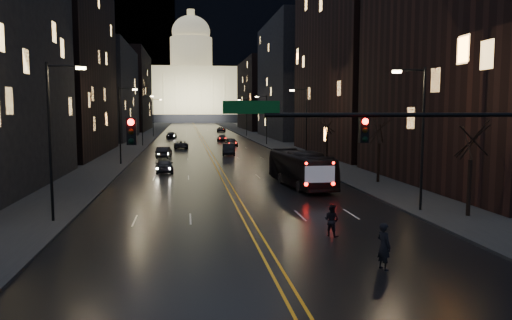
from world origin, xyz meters
name	(u,v)px	position (x,y,z in m)	size (l,w,h in m)	color
ground	(276,271)	(0.00, 0.00, 0.00)	(900.00, 900.00, 0.00)	black
road	(198,131)	(0.00, 130.00, 0.01)	(20.00, 320.00, 0.02)	black
sidewalk_left	(150,131)	(-14.00, 130.00, 0.08)	(8.00, 320.00, 0.16)	black
sidewalk_right	(244,131)	(14.00, 130.00, 0.08)	(8.00, 320.00, 0.16)	black
center_line	(198,131)	(0.00, 130.00, 0.03)	(0.62, 320.00, 0.01)	orange
building_left_mid	(57,54)	(-21.00, 54.00, 14.00)	(12.00, 30.00, 28.00)	black
building_left_far	(103,93)	(-21.00, 92.00, 10.00)	(12.00, 34.00, 20.00)	black
building_left_dist	(128,91)	(-21.00, 140.00, 12.00)	(12.00, 40.00, 24.00)	black
building_right_near	(483,42)	(21.00, 20.00, 12.00)	(12.00, 26.00, 24.00)	black
building_right_tall	(360,20)	(21.00, 50.00, 19.00)	(12.00, 30.00, 38.00)	black
building_right_mid	(295,80)	(21.00, 92.00, 13.00)	(12.00, 34.00, 26.00)	black
building_right_dist	(262,95)	(21.00, 140.00, 11.00)	(12.00, 40.00, 22.00)	black
mountain_ridge	(240,35)	(40.00, 380.00, 65.00)	(520.00, 60.00, 130.00)	black
capitol	(192,89)	(0.00, 250.00, 17.15)	(90.00, 50.00, 58.50)	black
traffic_signal	(420,142)	(5.91, 0.00, 5.10)	(17.29, 0.45, 7.00)	black
streetlamp_right_near	(420,131)	(10.81, 10.00, 5.08)	(2.13, 0.25, 9.00)	black
streetlamp_left_near	(53,134)	(-10.81, 10.00, 5.08)	(2.13, 0.25, 9.00)	black
streetlamp_right_mid	(305,121)	(10.81, 40.00, 5.08)	(2.13, 0.25, 9.00)	black
streetlamp_left_mid	(121,121)	(-10.81, 40.00, 5.08)	(2.13, 0.25, 9.00)	black
streetlamp_right_far	(266,117)	(10.81, 70.00, 5.08)	(2.13, 0.25, 9.00)	black
streetlamp_left_far	(143,117)	(-10.81, 70.00, 5.08)	(2.13, 0.25, 9.00)	black
streetlamp_right_dist	(246,115)	(10.81, 100.00, 5.08)	(2.13, 0.25, 9.00)	black
streetlamp_left_dist	(154,115)	(-10.81, 100.00, 5.08)	(2.13, 0.25, 9.00)	black
tree_right_near	(471,142)	(13.00, 8.00, 4.53)	(2.40, 2.40, 6.65)	black
tree_right_mid	(379,132)	(13.00, 22.00, 4.53)	(2.40, 2.40, 6.65)	black
tree_right_far	(327,126)	(13.00, 38.00, 4.53)	(2.40, 2.40, 6.65)	black
bus	(301,169)	(5.98, 21.41, 1.49)	(2.50, 10.67, 2.97)	black
oncoming_car_a	(164,166)	(-5.71, 32.07, 0.74)	(1.76, 4.36, 1.49)	black
oncoming_car_b	(164,152)	(-6.41, 48.25, 0.75)	(1.60, 4.58, 1.51)	black
oncoming_car_c	(181,145)	(-4.32, 64.07, 0.66)	(2.18, 4.73, 1.31)	black
oncoming_car_d	(171,135)	(-6.66, 94.14, 0.70)	(1.97, 4.85, 1.41)	black
receding_car_a	(229,149)	(2.50, 50.96, 0.82)	(1.73, 4.97, 1.64)	black
receding_car_b	(231,142)	(4.36, 67.28, 0.77)	(1.82, 4.54, 1.55)	black
receding_car_c	(222,138)	(3.71, 81.52, 0.64)	(1.80, 4.42, 1.28)	black
receding_car_d	(221,129)	(6.68, 124.89, 0.74)	(2.45, 5.32, 1.48)	black
pedestrian_a	(384,246)	(4.29, -0.44, 0.96)	(0.70, 0.46, 1.93)	black
pedestrian_b	(332,220)	(3.76, 5.00, 0.83)	(0.81, 0.44, 1.66)	black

